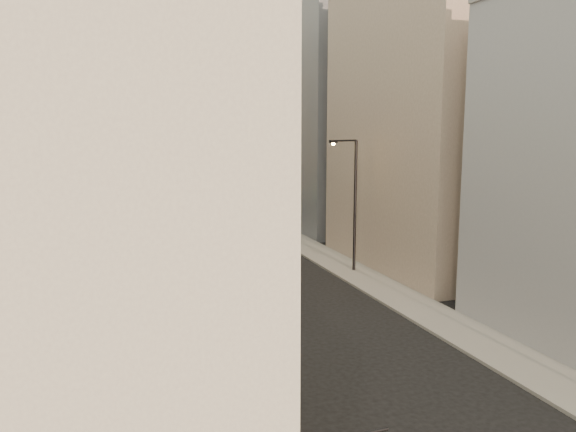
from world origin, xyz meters
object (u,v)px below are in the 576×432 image
object	(u,v)px
traffic_light_left	(138,214)
traffic_light_right	(297,201)
streetlamp_mid	(353,198)
clock_tower	(148,82)
white_tower	(234,69)

from	to	relation	value
traffic_light_left	traffic_light_right	bearing A→B (deg)	-172.09
streetlamp_mid	traffic_light_left	bearing A→B (deg)	126.75
clock_tower	traffic_light_right	size ratio (longest dim) A/B	8.98
white_tower	streetlamp_mid	distance (m)	50.22
white_tower	streetlamp_mid	xyz separation A→B (m)	(-3.56, -48.27, -13.37)
white_tower	traffic_light_right	distance (m)	40.76
white_tower	traffic_light_left	xyz separation A→B (m)	(-17.05, -38.38, -15.27)
white_tower	streetlamp_mid	bearing A→B (deg)	-94.22
white_tower	traffic_light_right	bearing A→B (deg)	-95.66
clock_tower	traffic_light_left	size ratio (longest dim) A/B	8.98
clock_tower	white_tower	size ratio (longest dim) A/B	1.08
streetlamp_mid	traffic_light_left	world-z (taller)	streetlamp_mid
traffic_light_right	clock_tower	bearing A→B (deg)	-92.69
traffic_light_right	white_tower	bearing A→B (deg)	-106.33
traffic_light_left	traffic_light_right	world-z (taller)	same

